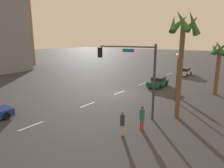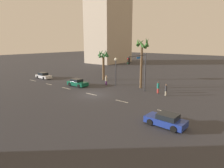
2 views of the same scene
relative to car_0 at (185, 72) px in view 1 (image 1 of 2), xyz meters
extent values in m
plane|color=#333338|center=(18.38, -2.81, -0.62)|extent=(220.00, 220.00, 0.00)
cube|color=silver|center=(0.38, -2.81, -0.61)|extent=(2.57, 0.14, 0.01)
cube|color=silver|center=(6.31, -2.81, -0.61)|extent=(1.95, 0.14, 0.01)
cube|color=silver|center=(11.72, -2.81, -0.61)|extent=(2.29, 0.14, 0.01)
cube|color=silver|center=(17.96, -2.81, -0.61)|extent=(2.31, 0.14, 0.01)
cube|color=silver|center=(23.91, -2.81, -0.61)|extent=(2.11, 0.14, 0.01)
cube|color=silver|center=(30.36, -2.81, -0.61)|extent=(2.15, 0.14, 0.01)
cube|color=silver|center=(0.07, 0.00, -0.15)|extent=(4.22, 1.75, 0.61)
cube|color=black|center=(-0.18, 0.00, 0.44)|extent=(2.04, 1.51, 0.58)
cylinder|color=black|center=(1.38, 0.76, -0.30)|extent=(0.64, 0.23, 0.64)
cylinder|color=black|center=(1.35, -0.81, -0.30)|extent=(0.64, 0.23, 0.64)
cylinder|color=black|center=(-1.22, 0.81, -0.30)|extent=(0.64, 0.23, 0.64)
cylinder|color=black|center=(-1.25, -0.76, -0.30)|extent=(0.64, 0.23, 0.64)
cylinder|color=black|center=(30.81, -5.72, -0.30)|extent=(0.65, 0.24, 0.64)
cube|color=#0F5138|center=(11.86, -0.29, -0.11)|extent=(4.03, 1.89, 0.70)
cube|color=black|center=(11.62, -0.30, 0.48)|extent=(1.95, 1.62, 0.47)
cylinder|color=black|center=(13.07, 0.58, -0.30)|extent=(0.65, 0.24, 0.64)
cylinder|color=black|center=(13.11, -1.11, -0.30)|extent=(0.65, 0.24, 0.64)
cylinder|color=black|center=(10.60, 0.52, -0.30)|extent=(0.65, 0.24, 0.64)
cylinder|color=black|center=(10.64, -1.17, -0.30)|extent=(0.65, 0.24, 0.64)
cylinder|color=#38383D|center=(23.44, 4.25, 2.52)|extent=(0.20, 0.20, 6.28)
cylinder|color=#38383D|center=(23.62, 1.56, 5.41)|extent=(0.48, 5.39, 0.12)
cube|color=black|center=(23.80, -1.13, 4.84)|extent=(0.34, 0.34, 0.95)
sphere|color=red|center=(23.81, -1.31, 5.13)|extent=(0.20, 0.20, 0.20)
sphere|color=#392605|center=(23.81, -1.31, 4.83)|extent=(0.20, 0.20, 0.20)
sphere|color=black|center=(23.81, -1.31, 4.53)|extent=(0.20, 0.20, 0.20)
cube|color=#1959B2|center=(23.60, 1.83, 5.09)|extent=(0.11, 1.10, 0.28)
cylinder|color=#2D2D33|center=(17.37, 4.17, 1.73)|extent=(0.18, 0.18, 4.69)
sphere|color=#F2EACC|center=(17.37, 4.17, 4.35)|extent=(0.56, 0.56, 0.56)
cylinder|color=#B2A58C|center=(27.40, 3.78, -0.24)|extent=(0.32, 0.32, 0.75)
cylinder|color=#333338|center=(27.40, 3.78, 0.54)|extent=(0.43, 0.43, 0.81)
sphere|color=#8C664C|center=(27.40, 3.78, 1.05)|extent=(0.22, 0.22, 0.22)
cylinder|color=#59266B|center=(15.44, 3.70, -0.23)|extent=(0.30, 0.30, 0.77)
cylinder|color=#B2A58C|center=(15.44, 3.70, 0.57)|extent=(0.40, 0.40, 0.84)
sphere|color=tan|center=(15.44, 3.70, 1.11)|extent=(0.23, 0.23, 0.23)
cylinder|color=#BF3833|center=(25.76, 4.45, -0.23)|extent=(0.40, 0.40, 0.77)
cylinder|color=#1E7266|center=(25.76, 4.45, 0.58)|extent=(0.53, 0.53, 0.85)
sphere|color=brown|center=(25.76, 4.45, 1.12)|extent=(0.23, 0.23, 0.23)
cylinder|color=brown|center=(21.77, 5.77, 3.28)|extent=(0.40, 0.40, 7.79)
cone|color=#38702D|center=(22.59, 5.90, 7.41)|extent=(0.76, 1.40, 1.71)
cone|color=#38702D|center=(22.20, 6.61, 7.22)|extent=(1.54, 1.15, 1.92)
cone|color=#38702D|center=(21.16, 6.25, 7.25)|extent=(1.40, 1.56, 1.41)
cone|color=#38702D|center=(21.20, 5.35, 7.40)|extent=(1.29, 1.46, 1.40)
cone|color=#38702D|center=(21.99, 5.02, 7.25)|extent=(1.49, 0.93, 1.59)
cylinder|color=brown|center=(11.69, 7.15, 2.10)|extent=(0.49, 0.49, 5.44)
cone|color=#2D6633|center=(12.49, 7.22, 5.11)|extent=(0.68, 1.36, 1.67)
cone|color=#2D6633|center=(10.89, 7.30, 5.12)|extent=(0.83, 1.61, 1.55)
cone|color=#2D6633|center=(11.22, 6.55, 4.98)|extent=(1.23, 1.13, 1.62)
cone|color=#2D6633|center=(12.03, 6.57, 4.92)|extent=(1.45, 1.17, 1.35)
camera|label=1|loc=(38.31, 10.82, 6.02)|focal=31.90mm
camera|label=2|loc=(39.22, -23.67, 7.44)|focal=31.25mm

